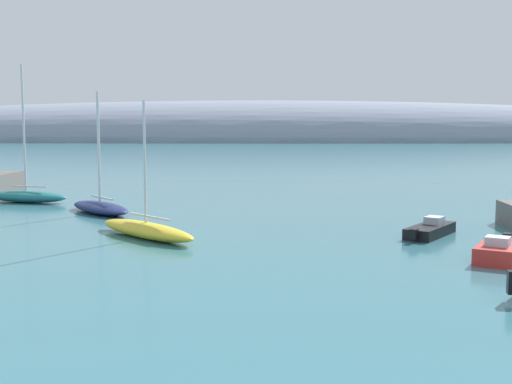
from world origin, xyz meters
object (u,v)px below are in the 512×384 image
(sailboat_navy_near_shore, at_px, (100,206))
(sailboat_yellow_end_of_line, at_px, (146,229))
(motorboat_red_alongside_breakwater, at_px, (499,251))
(sailboat_teal_mid_mooring, at_px, (26,195))
(motorboat_black_foreground, at_px, (430,230))

(sailboat_navy_near_shore, bearing_deg, sailboat_yellow_end_of_line, 167.95)
(sailboat_navy_near_shore, distance_m, motorboat_red_alongside_breakwater, 26.21)
(sailboat_navy_near_shore, height_order, sailboat_teal_mid_mooring, sailboat_teal_mid_mooring)
(sailboat_navy_near_shore, height_order, motorboat_red_alongside_breakwater, sailboat_navy_near_shore)
(sailboat_teal_mid_mooring, bearing_deg, motorboat_black_foreground, 168.16)
(motorboat_black_foreground, bearing_deg, sailboat_teal_mid_mooring, 96.03)
(sailboat_yellow_end_of_line, xyz_separation_m, motorboat_red_alongside_breakwater, (16.78, -5.46, -0.02))
(sailboat_teal_mid_mooring, relative_size, sailboat_yellow_end_of_line, 1.44)
(sailboat_navy_near_shore, relative_size, motorboat_red_alongside_breakwater, 1.97)
(sailboat_teal_mid_mooring, relative_size, motorboat_red_alongside_breakwater, 2.53)
(sailboat_navy_near_shore, xyz_separation_m, motorboat_black_foreground, (20.11, -8.54, -0.11))
(sailboat_navy_near_shore, bearing_deg, sailboat_teal_mid_mooring, 11.38)
(sailboat_teal_mid_mooring, xyz_separation_m, motorboat_red_alongside_breakwater, (28.85, -20.67, -0.12))
(sailboat_teal_mid_mooring, xyz_separation_m, sailboat_yellow_end_of_line, (12.06, -15.22, -0.10))
(sailboat_yellow_end_of_line, bearing_deg, sailboat_navy_near_shore, -17.02)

